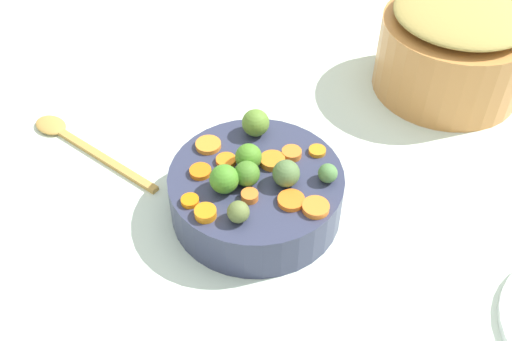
% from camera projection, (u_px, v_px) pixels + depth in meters
% --- Properties ---
extents(tabletop, '(2.40, 2.40, 0.02)m').
position_uv_depth(tabletop, '(284.00, 222.00, 0.91)').
color(tabletop, silver).
rests_on(tabletop, ground).
extents(serving_bowl_carrots, '(0.26, 0.26, 0.07)m').
position_uv_depth(serving_bowl_carrots, '(256.00, 193.00, 0.89)').
color(serving_bowl_carrots, '#313550').
rests_on(serving_bowl_carrots, tabletop).
extents(metal_pot, '(0.27, 0.27, 0.14)m').
position_uv_depth(metal_pot, '(451.00, 56.00, 1.09)').
color(metal_pot, '#C68141').
rests_on(metal_pot, tabletop).
extents(stuffing_mound, '(0.24, 0.24, 0.03)m').
position_uv_depth(stuffing_mound, '(463.00, 13.00, 1.02)').
color(stuffing_mound, '#A8924A').
rests_on(stuffing_mound, metal_pot).
extents(carrot_slice_0, '(0.04, 0.04, 0.01)m').
position_uv_depth(carrot_slice_0, '(292.00, 153.00, 0.89)').
color(carrot_slice_0, orange).
rests_on(carrot_slice_0, serving_bowl_carrots).
extents(carrot_slice_1, '(0.04, 0.04, 0.01)m').
position_uv_depth(carrot_slice_1, '(200.00, 171.00, 0.86)').
color(carrot_slice_1, orange).
rests_on(carrot_slice_1, serving_bowl_carrots).
extents(carrot_slice_2, '(0.05, 0.05, 0.01)m').
position_uv_depth(carrot_slice_2, '(272.00, 161.00, 0.87)').
color(carrot_slice_2, orange).
rests_on(carrot_slice_2, serving_bowl_carrots).
extents(carrot_slice_3, '(0.04, 0.04, 0.01)m').
position_uv_depth(carrot_slice_3, '(205.00, 213.00, 0.80)').
color(carrot_slice_3, orange).
rests_on(carrot_slice_3, serving_bowl_carrots).
extents(carrot_slice_4, '(0.03, 0.03, 0.01)m').
position_uv_depth(carrot_slice_4, '(250.00, 196.00, 0.82)').
color(carrot_slice_4, orange).
rests_on(carrot_slice_4, serving_bowl_carrots).
extents(carrot_slice_5, '(0.03, 0.03, 0.01)m').
position_uv_depth(carrot_slice_5, '(317.00, 151.00, 0.89)').
color(carrot_slice_5, orange).
rests_on(carrot_slice_5, serving_bowl_carrots).
extents(carrot_slice_6, '(0.03, 0.03, 0.01)m').
position_uv_depth(carrot_slice_6, '(190.00, 201.00, 0.82)').
color(carrot_slice_6, orange).
rests_on(carrot_slice_6, serving_bowl_carrots).
extents(carrot_slice_7, '(0.05, 0.05, 0.01)m').
position_uv_depth(carrot_slice_7, '(317.00, 206.00, 0.81)').
color(carrot_slice_7, orange).
rests_on(carrot_slice_7, serving_bowl_carrots).
extents(carrot_slice_8, '(0.04, 0.04, 0.01)m').
position_uv_depth(carrot_slice_8, '(226.00, 160.00, 0.88)').
color(carrot_slice_8, orange).
rests_on(carrot_slice_8, serving_bowl_carrots).
extents(carrot_slice_9, '(0.05, 0.05, 0.01)m').
position_uv_depth(carrot_slice_9, '(208.00, 145.00, 0.90)').
color(carrot_slice_9, orange).
rests_on(carrot_slice_9, serving_bowl_carrots).
extents(carrot_slice_10, '(0.04, 0.04, 0.01)m').
position_uv_depth(carrot_slice_10, '(291.00, 200.00, 0.82)').
color(carrot_slice_10, orange).
rests_on(carrot_slice_10, serving_bowl_carrots).
extents(brussels_sprout_0, '(0.04, 0.04, 0.04)m').
position_uv_depth(brussels_sprout_0, '(224.00, 179.00, 0.83)').
color(brussels_sprout_0, '#448524').
rests_on(brussels_sprout_0, serving_bowl_carrots).
extents(brussels_sprout_1, '(0.04, 0.04, 0.04)m').
position_uv_depth(brussels_sprout_1, '(283.00, 173.00, 0.84)').
color(brussels_sprout_1, '#51703D').
rests_on(brussels_sprout_1, serving_bowl_carrots).
extents(brussels_sprout_2, '(0.04, 0.04, 0.04)m').
position_uv_depth(brussels_sprout_2, '(256.00, 123.00, 0.91)').
color(brussels_sprout_2, '#5B832D').
rests_on(brussels_sprout_2, serving_bowl_carrots).
extents(brussels_sprout_3, '(0.03, 0.03, 0.03)m').
position_uv_depth(brussels_sprout_3, '(238.00, 212.00, 0.79)').
color(brussels_sprout_3, '#5F6F37').
rests_on(brussels_sprout_3, serving_bowl_carrots).
extents(brussels_sprout_4, '(0.03, 0.03, 0.03)m').
position_uv_depth(brussels_sprout_4, '(328.00, 173.00, 0.84)').
color(brussels_sprout_4, '#4B7A40').
rests_on(brussels_sprout_4, serving_bowl_carrots).
extents(brussels_sprout_5, '(0.04, 0.04, 0.04)m').
position_uv_depth(brussels_sprout_5, '(249.00, 157.00, 0.86)').
color(brussels_sprout_5, '#488223').
rests_on(brussels_sprout_5, serving_bowl_carrots).
extents(brussels_sprout_6, '(0.04, 0.04, 0.04)m').
position_uv_depth(brussels_sprout_6, '(247.00, 174.00, 0.84)').
color(brussels_sprout_6, '#437725').
rests_on(brussels_sprout_6, serving_bowl_carrots).
extents(wooden_spoon, '(0.10, 0.28, 0.01)m').
position_uv_depth(wooden_spoon, '(73.00, 139.00, 1.02)').
color(wooden_spoon, '#BA8C42').
rests_on(wooden_spoon, tabletop).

